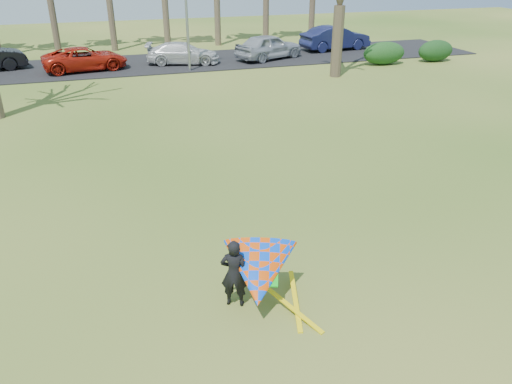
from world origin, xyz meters
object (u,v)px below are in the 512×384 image
object	(u,v)px
car_2	(85,59)
car_4	(269,46)
car_5	(335,38)
kite_flyer	(257,273)
car_3	(183,53)

from	to	relation	value
car_2	car_4	xyz separation A→B (m)	(12.00, 0.06, 0.13)
car_5	kite_flyer	world-z (taller)	kite_flyer
kite_flyer	car_5	bearing A→B (deg)	61.41
car_2	car_3	bearing A→B (deg)	-97.40
car_3	car_5	xyz separation A→B (m)	(11.79, 1.80, 0.18)
car_3	car_4	distance (m)	5.89
car_4	car_5	xyz separation A→B (m)	(5.91, 1.92, 0.02)
car_3	kite_flyer	size ratio (longest dim) A/B	1.96
car_4	kite_flyer	bearing A→B (deg)	137.95
car_2	kite_flyer	distance (m)	25.28
car_5	car_4	bearing A→B (deg)	101.46
car_4	kite_flyer	distance (m)	26.64
car_4	car_2	bearing A→B (deg)	67.59
car_4	car_5	size ratio (longest dim) A/B	0.94
car_3	car_5	size ratio (longest dim) A/B	0.90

